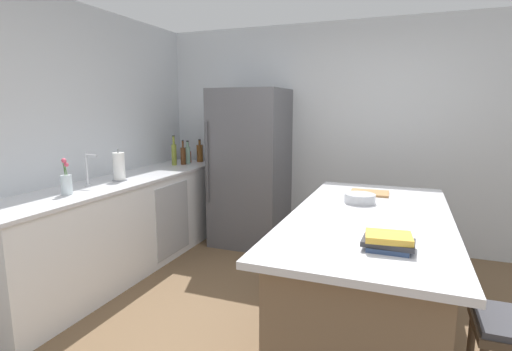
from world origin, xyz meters
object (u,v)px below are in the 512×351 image
cutting_board (369,193)px  hot_sauce_bottle (189,157)px  kitchen_island (367,276)px  syrup_bottle (183,155)px  refrigerator (250,168)px  sink_faucet (88,169)px  flower_vase (66,182)px  cookbook_stack (388,242)px  whiskey_bottle (200,153)px  mixing_bowl (360,198)px  olive_oil_bottle (174,154)px  gin_bottle (188,154)px  paper_towel_roll (119,167)px

cutting_board → hot_sauce_bottle: bearing=157.4°
kitchen_island → syrup_bottle: bearing=148.5°
refrigerator → sink_faucet: refrigerator is taller
kitchen_island → flower_vase: flower_vase is taller
cookbook_stack → cutting_board: bearing=99.0°
whiskey_bottle → mixing_bowl: size_ratio=1.25×
refrigerator → mixing_bowl: 1.89m
mixing_bowl → olive_oil_bottle: bearing=155.9°
kitchen_island → syrup_bottle: size_ratio=7.16×
gin_bottle → syrup_bottle: 0.09m
flower_vase → gin_bottle: 1.90m
olive_oil_bottle → mixing_bowl: olive_oil_bottle is taller
whiskey_bottle → mixing_bowl: 2.62m
gin_bottle → mixing_bowl: gin_bottle is taller
kitchen_island → whiskey_bottle: 2.95m
whiskey_bottle → gin_bottle: whiskey_bottle is taller
sink_faucet → paper_towel_roll: (0.08, 0.31, -0.02)m
sink_faucet → gin_bottle: sink_faucet is taller
refrigerator → hot_sauce_bottle: size_ratio=9.66×
paper_towel_roll → whiskey_bottle: bearing=87.4°
olive_oil_bottle → gin_bottle: bearing=65.5°
whiskey_bottle → sink_faucet: bearing=-94.6°
sink_faucet → mixing_bowl: size_ratio=1.29×
gin_bottle → flower_vase: bearing=-89.7°
olive_oil_bottle → flower_vase: bearing=-86.9°
kitchen_island → hot_sauce_bottle: bearing=145.6°
kitchen_island → syrup_bottle: 2.85m
paper_towel_roll → flower_vase: bearing=-88.3°
refrigerator → kitchen_island: bearing=-45.9°
whiskey_bottle → gin_bottle: size_ratio=1.01×
cookbook_stack → cutting_board: size_ratio=0.84×
gin_bottle → paper_towel_roll: bearing=-90.4°
refrigerator → gin_bottle: size_ratio=6.40×
paper_towel_roll → hot_sauce_bottle: size_ratio=1.63×
paper_towel_roll → cookbook_stack: (2.51, -0.95, -0.12)m
refrigerator → gin_bottle: (-0.84, -0.03, 0.13)m
syrup_bottle → cutting_board: 2.44m
paper_towel_roll → olive_oil_bottle: bearing=94.0°
cookbook_stack → kitchen_island: bearing=102.4°
syrup_bottle → olive_oil_bottle: olive_oil_bottle is taller
olive_oil_bottle → cookbook_stack: 3.28m
gin_bottle → cookbook_stack: gin_bottle is taller
paper_towel_roll → cutting_board: size_ratio=0.98×
refrigerator → olive_oil_bottle: 0.96m
refrigerator → whiskey_bottle: refrigerator is taller
mixing_bowl → cutting_board: (0.04, 0.35, -0.03)m
gin_bottle → whiskey_bottle: bearing=74.3°
kitchen_island → cutting_board: size_ratio=6.83×
kitchen_island → refrigerator: size_ratio=1.18×
syrup_bottle → cookbook_stack: syrup_bottle is taller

